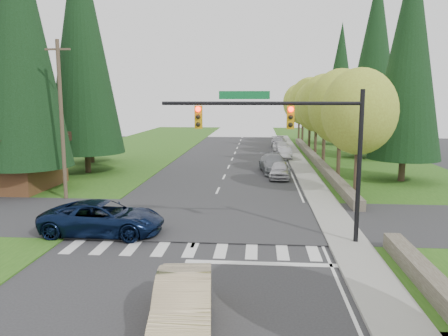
# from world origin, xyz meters

# --- Properties ---
(ground) EXTENTS (120.00, 120.00, 0.00)m
(ground) POSITION_xyz_m (0.00, 0.00, 0.00)
(ground) COLOR #28282B
(ground) RESTS_ON ground
(grass_east) EXTENTS (14.00, 110.00, 0.06)m
(grass_east) POSITION_xyz_m (13.00, 20.00, 0.03)
(grass_east) COLOR #285316
(grass_east) RESTS_ON ground
(grass_west) EXTENTS (14.00, 110.00, 0.06)m
(grass_west) POSITION_xyz_m (-13.00, 20.00, 0.03)
(grass_west) COLOR #285316
(grass_west) RESTS_ON ground
(cross_street) EXTENTS (120.00, 8.00, 0.10)m
(cross_street) POSITION_xyz_m (0.00, 8.00, 0.00)
(cross_street) COLOR #28282B
(cross_street) RESTS_ON ground
(sidewalk_east) EXTENTS (1.80, 80.00, 0.13)m
(sidewalk_east) POSITION_xyz_m (6.90, 22.00, 0.07)
(sidewalk_east) COLOR gray
(sidewalk_east) RESTS_ON ground
(curb_east) EXTENTS (0.20, 80.00, 0.13)m
(curb_east) POSITION_xyz_m (6.05, 22.00, 0.07)
(curb_east) COLOR gray
(curb_east) RESTS_ON ground
(stone_wall_north) EXTENTS (0.70, 40.00, 0.70)m
(stone_wall_north) POSITION_xyz_m (8.60, 30.00, 0.35)
(stone_wall_north) COLOR #4C4438
(stone_wall_north) RESTS_ON ground
(traffic_signal) EXTENTS (8.70, 0.37, 6.80)m
(traffic_signal) POSITION_xyz_m (4.37, 4.50, 4.98)
(traffic_signal) COLOR black
(traffic_signal) RESTS_ON ground
(brown_building) EXTENTS (8.40, 8.40, 5.40)m
(brown_building) POSITION_xyz_m (-15.00, 15.00, 3.14)
(brown_building) COLOR #4C2D19
(brown_building) RESTS_ON ground
(utility_pole) EXTENTS (1.60, 0.24, 10.00)m
(utility_pole) POSITION_xyz_m (-9.50, 12.00, 5.14)
(utility_pole) COLOR #473828
(utility_pole) RESTS_ON ground
(decid_tree_0) EXTENTS (4.80, 4.80, 8.37)m
(decid_tree_0) POSITION_xyz_m (9.20, 14.00, 5.60)
(decid_tree_0) COLOR #38281C
(decid_tree_0) RESTS_ON ground
(decid_tree_1) EXTENTS (5.20, 5.20, 8.80)m
(decid_tree_1) POSITION_xyz_m (9.30, 21.00, 5.80)
(decid_tree_1) COLOR #38281C
(decid_tree_1) RESTS_ON ground
(decid_tree_2) EXTENTS (5.00, 5.00, 8.82)m
(decid_tree_2) POSITION_xyz_m (9.10, 28.00, 5.93)
(decid_tree_2) COLOR #38281C
(decid_tree_2) RESTS_ON ground
(decid_tree_3) EXTENTS (5.00, 5.00, 8.55)m
(decid_tree_3) POSITION_xyz_m (9.20, 35.00, 5.66)
(decid_tree_3) COLOR #38281C
(decid_tree_3) RESTS_ON ground
(decid_tree_4) EXTENTS (5.40, 5.40, 9.18)m
(decid_tree_4) POSITION_xyz_m (9.30, 42.00, 6.06)
(decid_tree_4) COLOR #38281C
(decid_tree_4) RESTS_ON ground
(decid_tree_5) EXTENTS (4.80, 4.80, 8.30)m
(decid_tree_5) POSITION_xyz_m (9.10, 49.00, 5.53)
(decid_tree_5) COLOR #38281C
(decid_tree_5) RESTS_ON ground
(decid_tree_6) EXTENTS (5.20, 5.20, 8.86)m
(decid_tree_6) POSITION_xyz_m (9.20, 56.00, 5.86)
(decid_tree_6) COLOR #38281C
(decid_tree_6) RESTS_ON ground
(conifer_w_a) EXTENTS (6.12, 6.12, 19.80)m
(conifer_w_a) POSITION_xyz_m (-13.00, 14.00, 10.79)
(conifer_w_a) COLOR #38281C
(conifer_w_a) RESTS_ON ground
(conifer_w_b) EXTENTS (5.44, 5.44, 17.80)m
(conifer_w_b) POSITION_xyz_m (-16.00, 18.00, 9.79)
(conifer_w_b) COLOR #38281C
(conifer_w_b) RESTS_ON ground
(conifer_w_c) EXTENTS (6.46, 6.46, 20.80)m
(conifer_w_c) POSITION_xyz_m (-12.00, 22.00, 11.29)
(conifer_w_c) COLOR #38281C
(conifer_w_c) RESTS_ON ground
(conifer_w_e) EXTENTS (5.78, 5.78, 18.80)m
(conifer_w_e) POSITION_xyz_m (-14.00, 28.00, 10.29)
(conifer_w_e) COLOR #38281C
(conifer_w_e) RESTS_ON ground
(conifer_e_a) EXTENTS (5.44, 5.44, 17.80)m
(conifer_e_a) POSITION_xyz_m (14.00, 20.00, 9.79)
(conifer_e_a) COLOR #38281C
(conifer_e_a) RESTS_ON ground
(conifer_e_b) EXTENTS (6.12, 6.12, 19.80)m
(conifer_e_b) POSITION_xyz_m (15.00, 34.00, 10.79)
(conifer_e_b) COLOR #38281C
(conifer_e_b) RESTS_ON ground
(conifer_e_c) EXTENTS (5.10, 5.10, 16.80)m
(conifer_e_c) POSITION_xyz_m (14.00, 48.00, 9.29)
(conifer_e_c) COLOR #38281C
(conifer_e_c) RESTS_ON ground
(sedan_champagne) EXTENTS (2.06, 4.65, 1.48)m
(sedan_champagne) POSITION_xyz_m (0.80, -3.26, 0.74)
(sedan_champagne) COLOR #CBB487
(sedan_champagne) RESTS_ON ground
(suv_navy) EXTENTS (5.76, 2.68, 1.60)m
(suv_navy) POSITION_xyz_m (-4.48, 5.00, 0.80)
(suv_navy) COLOR black
(suv_navy) RESTS_ON ground
(parked_car_a) EXTENTS (1.90, 4.17, 1.39)m
(parked_car_a) POSITION_xyz_m (4.58, 20.69, 0.69)
(parked_car_a) COLOR #BCBBC0
(parked_car_a) RESTS_ON ground
(parked_car_b) EXTENTS (2.85, 5.66, 1.58)m
(parked_car_b) POSITION_xyz_m (4.20, 23.48, 0.79)
(parked_car_b) COLOR gray
(parked_car_b) RESTS_ON ground
(parked_car_c) EXTENTS (1.53, 4.07, 1.33)m
(parked_car_c) POSITION_xyz_m (5.60, 32.48, 0.66)
(parked_car_c) COLOR silver
(parked_car_c) RESTS_ON ground
(parked_car_d) EXTENTS (2.34, 4.58, 1.49)m
(parked_car_d) POSITION_xyz_m (5.60, 37.59, 0.75)
(parked_car_d) COLOR silver
(parked_car_d) RESTS_ON ground
(parked_car_e) EXTENTS (2.22, 4.95, 1.41)m
(parked_car_e) POSITION_xyz_m (5.53, 43.40, 0.70)
(parked_car_e) COLOR #9A999E
(parked_car_e) RESTS_ON ground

